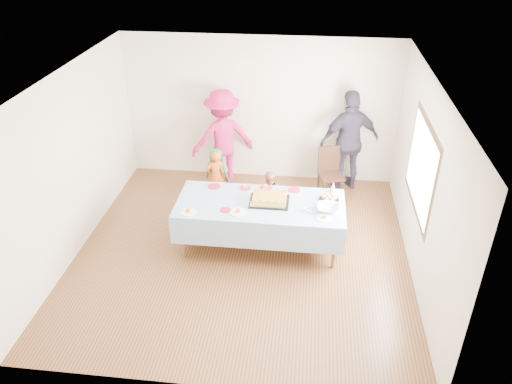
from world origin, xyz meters
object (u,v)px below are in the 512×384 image
birthday_cake (269,199)px  adult_left (223,137)px  dining_chair (330,169)px  party_table (260,206)px

birthday_cake → adult_left: 2.24m
dining_chair → adult_left: 2.05m
party_table → birthday_cake: size_ratio=4.28×
party_table → birthday_cake: (0.13, 0.04, 0.10)m
dining_chair → birthday_cake: bearing=-136.0°
party_table → adult_left: size_ratio=1.39×
party_table → birthday_cake: birthday_cake is taller
party_table → dining_chair: size_ratio=2.68×
party_table → adult_left: adult_left is taller
dining_chair → adult_left: (-1.98, 0.32, 0.38)m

